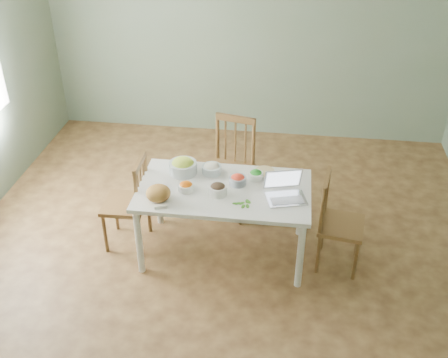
# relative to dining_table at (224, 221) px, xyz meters

# --- Properties ---
(floor) EXTENTS (5.00, 5.00, 0.00)m
(floor) POSITION_rel_dining_table_xyz_m (-0.01, -0.01, -0.36)
(floor) COLOR #422715
(floor) RESTS_ON ground
(wall_back) EXTENTS (5.00, 0.00, 2.70)m
(wall_back) POSITION_rel_dining_table_xyz_m (-0.01, 2.49, 0.99)
(wall_back) COLOR #617458
(wall_back) RESTS_ON ground
(dining_table) EXTENTS (1.52, 0.85, 0.71)m
(dining_table) POSITION_rel_dining_table_xyz_m (0.00, 0.00, 0.00)
(dining_table) COLOR white
(dining_table) RESTS_ON floor
(chair_far) EXTENTS (0.53, 0.51, 1.01)m
(chair_far) POSITION_rel_dining_table_xyz_m (-0.04, 0.66, 0.15)
(chair_far) COLOR brown
(chair_far) RESTS_ON floor
(chair_left) EXTENTS (0.40, 0.41, 0.92)m
(chair_left) POSITION_rel_dining_table_xyz_m (-0.93, 0.03, 0.11)
(chair_left) COLOR brown
(chair_left) RESTS_ON floor
(chair_right) EXTENTS (0.44, 0.45, 0.91)m
(chair_right) POSITION_rel_dining_table_xyz_m (1.05, -0.02, 0.10)
(chair_right) COLOR brown
(chair_right) RESTS_ON floor
(bread_boule) EXTENTS (0.22, 0.22, 0.14)m
(bread_boule) POSITION_rel_dining_table_xyz_m (-0.53, -0.25, 0.42)
(bread_boule) COLOR olive
(bread_boule) RESTS_ON dining_table
(butter_stick) EXTENTS (0.11, 0.06, 0.03)m
(butter_stick) POSITION_rel_dining_table_xyz_m (-0.48, -0.36, 0.37)
(butter_stick) COLOR white
(butter_stick) RESTS_ON dining_table
(bowl_squash) EXTENTS (0.31, 0.31, 0.15)m
(bowl_squash) POSITION_rel_dining_table_xyz_m (-0.41, 0.21, 0.43)
(bowl_squash) COLOR yellow
(bowl_squash) RESTS_ON dining_table
(bowl_carrot) EXTENTS (0.18, 0.18, 0.08)m
(bowl_carrot) POSITION_rel_dining_table_xyz_m (-0.32, -0.07, 0.40)
(bowl_carrot) COLOR #D0540A
(bowl_carrot) RESTS_ON dining_table
(bowl_onion) EXTENTS (0.21, 0.21, 0.10)m
(bowl_onion) POSITION_rel_dining_table_xyz_m (-0.15, 0.25, 0.40)
(bowl_onion) COLOR beige
(bowl_onion) RESTS_ON dining_table
(bowl_mushroom) EXTENTS (0.20, 0.20, 0.10)m
(bowl_mushroom) POSITION_rel_dining_table_xyz_m (-0.04, -0.10, 0.41)
(bowl_mushroom) COLOR black
(bowl_mushroom) RESTS_ON dining_table
(bowl_redpep) EXTENTS (0.19, 0.19, 0.09)m
(bowl_redpep) POSITION_rel_dining_table_xyz_m (0.11, 0.09, 0.40)
(bowl_redpep) COLOR red
(bowl_redpep) RESTS_ON dining_table
(bowl_broccoli) EXTENTS (0.17, 0.17, 0.08)m
(bowl_broccoli) POSITION_rel_dining_table_xyz_m (0.26, 0.20, 0.40)
(bowl_broccoli) COLOR #1F6324
(bowl_broccoli) RESTS_ON dining_table
(flatbread) EXTENTS (0.18, 0.18, 0.02)m
(flatbread) POSITION_rel_dining_table_xyz_m (0.33, 0.33, 0.36)
(flatbread) COLOR #D2BA82
(flatbread) RESTS_ON dining_table
(basil_bunch) EXTENTS (0.18, 0.18, 0.02)m
(basil_bunch) POSITION_rel_dining_table_xyz_m (0.18, -0.21, 0.37)
(basil_bunch) COLOR #245216
(basil_bunch) RESTS_ON dining_table
(laptop) EXTENTS (0.39, 0.37, 0.22)m
(laptop) POSITION_rel_dining_table_xyz_m (0.55, -0.10, 0.47)
(laptop) COLOR silver
(laptop) RESTS_ON dining_table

